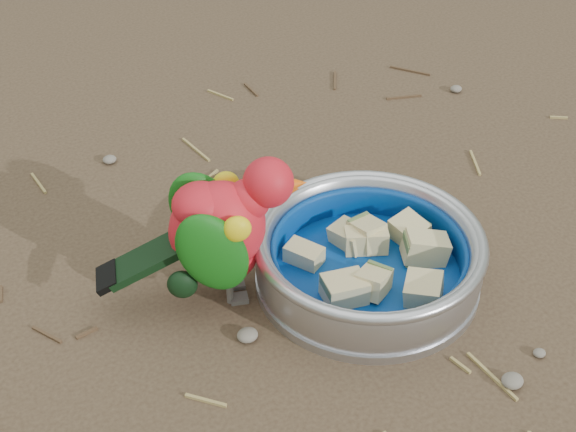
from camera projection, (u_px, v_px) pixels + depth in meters
name	position (u px, v px, depth m)	size (l,w,h in m)	color
ground	(354.00, 271.00, 0.85)	(60.00, 60.00, 0.00)	#493828
food_bowl	(367.00, 275.00, 0.83)	(0.23, 0.23, 0.02)	#B2B2BA
bowl_wall	(369.00, 253.00, 0.81)	(0.23, 0.23, 0.04)	#B2B2BA
fruit_wedges	(368.00, 259.00, 0.81)	(0.14, 0.14, 0.03)	#D0BF83
lory_parrot	(222.00, 237.00, 0.77)	(0.09, 0.19, 0.15)	red
ground_debris	(343.00, 229.00, 0.90)	(0.90, 0.80, 0.01)	#9D874D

